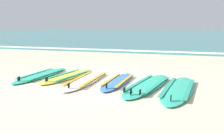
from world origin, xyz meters
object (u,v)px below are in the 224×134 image
object	(u,v)px
surfboard_3	(118,81)
surfboard_4	(148,85)
surfboard_0	(42,75)
surfboard_2	(86,80)
surfboard_5	(178,89)
surfboard_1	(68,76)

from	to	relation	value
surfboard_3	surfboard_4	distance (m)	0.81
surfboard_0	surfboard_2	xyz separation A→B (m)	(1.48, -0.19, -0.00)
surfboard_3	surfboard_5	size ratio (longest dim) A/B	0.80
surfboard_0	surfboard_1	distance (m)	0.82
surfboard_2	surfboard_3	bearing A→B (deg)	5.63
surfboard_1	surfboard_2	xyz separation A→B (m)	(0.67, -0.28, -0.00)
surfboard_0	surfboard_1	size ratio (longest dim) A/B	1.03
surfboard_0	surfboard_3	bearing A→B (deg)	-2.59
surfboard_4	surfboard_5	bearing A→B (deg)	-13.28
surfboard_0	surfboard_4	world-z (taller)	same
surfboard_1	surfboard_0	bearing A→B (deg)	-173.62
surfboard_3	surfboard_1	bearing A→B (deg)	172.63
surfboard_5	surfboard_3	bearing A→B (deg)	168.20
surfboard_3	surfboard_5	bearing A→B (deg)	-11.80
surfboard_3	surfboard_4	world-z (taller)	same
surfboard_2	surfboard_5	distance (m)	2.38
surfboard_1	surfboard_2	world-z (taller)	same
surfboard_1	surfboard_4	world-z (taller)	same
surfboard_2	surfboard_3	xyz separation A→B (m)	(0.85, 0.08, 0.00)
surfboard_2	surfboard_4	bearing A→B (deg)	-2.17
surfboard_1	surfboard_5	xyz separation A→B (m)	(3.04, -0.51, -0.00)
surfboard_0	surfboard_5	xyz separation A→B (m)	(3.85, -0.42, -0.00)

